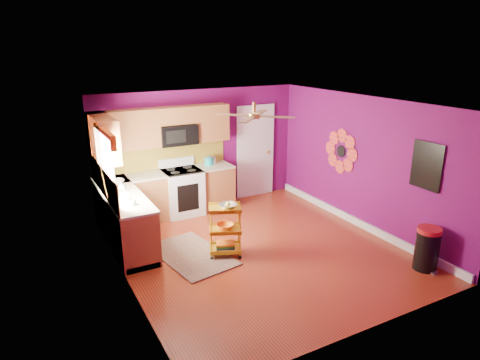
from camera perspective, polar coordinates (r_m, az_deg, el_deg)
ground at (r=7.47m, az=2.49°, el=-9.23°), size 5.00×5.00×0.00m
room_envelope at (r=6.90m, az=2.86°, el=3.01°), size 4.54×5.04×2.52m
lower_cabinets at (r=8.35m, az=-11.94°, el=-3.37°), size 2.81×2.31×0.94m
electric_range at (r=8.88m, az=-7.71°, el=-1.52°), size 0.76×0.66×1.13m
upper_cabinetry at (r=8.33m, az=-12.55°, el=6.34°), size 2.80×2.30×1.26m
left_window at (r=7.06m, az=-17.59°, el=3.41°), size 0.08×1.35×1.08m
panel_door at (r=9.76m, az=2.04°, el=3.72°), size 0.95×0.11×2.15m
right_wall_art at (r=8.04m, az=17.73°, el=2.90°), size 0.04×2.74×1.04m
ceiling_fan at (r=6.92m, az=1.89°, el=8.63°), size 1.01×1.01×0.26m
shag_rug at (r=7.31m, az=-6.47°, el=-9.87°), size 1.21×1.70×0.02m
rolling_cart at (r=7.08m, az=-1.93°, el=-6.45°), size 0.63×0.56×0.94m
trash_can at (r=7.32m, az=23.66°, el=-8.38°), size 0.45×0.45×0.69m
teal_kettle at (r=9.02m, az=-4.19°, el=2.51°), size 0.18×0.18×0.21m
toaster at (r=9.06m, az=-4.10°, el=2.62°), size 0.22×0.15×0.18m
soap_bottle_a at (r=7.21m, az=-15.11°, el=-1.91°), size 0.09×0.09×0.19m
soap_bottle_b at (r=7.72m, az=-15.53°, el=-0.80°), size 0.12×0.12×0.16m
counter_dish at (r=8.15m, az=-16.08°, el=-0.20°), size 0.26×0.26×0.06m
counter_cup at (r=6.98m, az=-14.11°, el=-2.90°), size 0.12×0.12×0.10m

